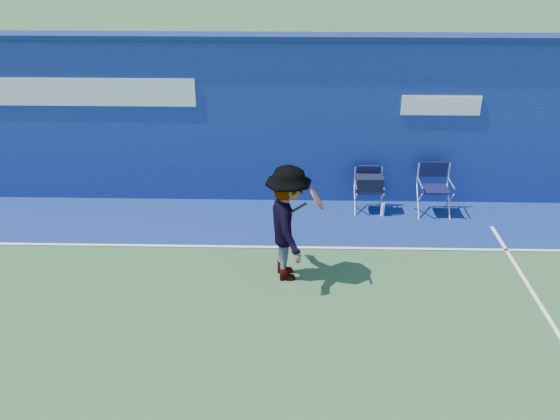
{
  "coord_description": "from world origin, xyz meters",
  "views": [
    {
      "loc": [
        1.0,
        -5.24,
        4.95
      ],
      "look_at": [
        0.81,
        2.6,
        1.0
      ],
      "focal_mm": 38.0,
      "sensor_mm": 36.0,
      "label": 1
    }
  ],
  "objects_px": {
    "directors_chair_left": "(368,194)",
    "water_bottle": "(383,210)",
    "directors_chair_right": "(433,199)",
    "tennis_player": "(288,224)"
  },
  "relations": [
    {
      "from": "directors_chair_right",
      "to": "tennis_player",
      "type": "height_order",
      "value": "tennis_player"
    },
    {
      "from": "directors_chair_left",
      "to": "water_bottle",
      "type": "xyz_separation_m",
      "value": [
        0.25,
        -0.19,
        -0.22
      ]
    },
    {
      "from": "directors_chair_left",
      "to": "water_bottle",
      "type": "bearing_deg",
      "value": -36.8
    },
    {
      "from": "directors_chair_left",
      "to": "water_bottle",
      "type": "height_order",
      "value": "directors_chair_left"
    },
    {
      "from": "directors_chair_left",
      "to": "tennis_player",
      "type": "distance_m",
      "value": 2.7
    },
    {
      "from": "directors_chair_right",
      "to": "tennis_player",
      "type": "bearing_deg",
      "value": -140.77
    },
    {
      "from": "directors_chair_left",
      "to": "directors_chair_right",
      "type": "bearing_deg",
      "value": -3.67
    },
    {
      "from": "directors_chair_left",
      "to": "directors_chair_right",
      "type": "xyz_separation_m",
      "value": [
        1.17,
        -0.08,
        -0.06
      ]
    },
    {
      "from": "directors_chair_right",
      "to": "directors_chair_left",
      "type": "bearing_deg",
      "value": 176.33
    },
    {
      "from": "water_bottle",
      "to": "tennis_player",
      "type": "distance_m",
      "value": 2.75
    }
  ]
}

